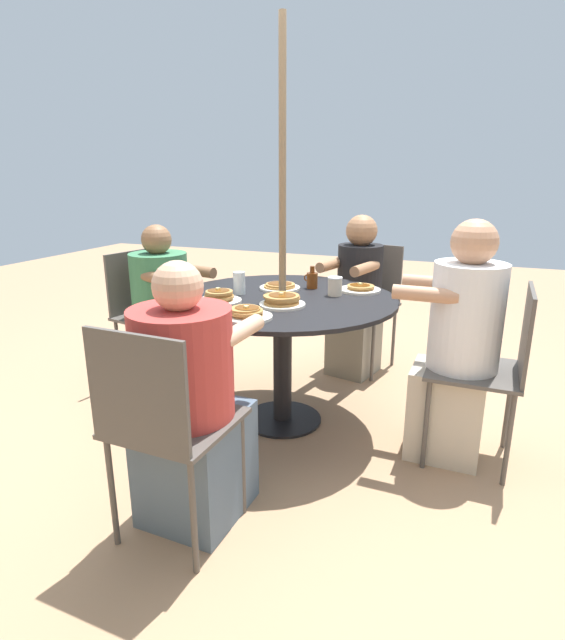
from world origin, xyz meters
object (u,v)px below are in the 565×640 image
object	(u,v)px
pancake_plate_c	(219,298)
drinking_glass_b	(185,301)
patio_chair_north	(494,363)
diner_west	(190,410)
diner_east	(357,302)
pancake_plate_a	(246,314)
pancake_plate_e	(360,289)
drinking_glass_a	(239,283)
diner_south	(165,317)
syrup_bottle	(312,280)
patio_chair_south	(146,307)
patio_chair_east	(367,296)
diner_north	(457,353)
patio_chair_west	(162,420)
pancake_plate_d	(282,301)
coffee_cup	(335,286)
patio_table	(282,319)
pancake_plate_b	(280,287)

from	to	relation	value
pancake_plate_c	drinking_glass_b	xyz separation A→B (m)	(0.06, 0.24, 0.03)
patio_chair_north	drinking_glass_b	distance (m)	1.52
diner_west	drinking_glass_b	distance (m)	0.63
diner_west	drinking_glass_b	xyz separation A→B (m)	(0.29, -0.46, 0.32)
diner_east	pancake_plate_a	bearing A→B (deg)	94.06
diner_east	pancake_plate_c	world-z (taller)	diner_east
pancake_plate_e	drinking_glass_a	xyz separation A→B (m)	(0.62, 0.32, 0.05)
diner_south	syrup_bottle	world-z (taller)	diner_south
diner_west	patio_chair_south	bearing A→B (deg)	134.65
patio_chair_east	diner_east	bearing A→B (deg)	90.00
diner_north	patio_chair_west	size ratio (longest dim) A/B	1.34
patio_chair_north	diner_east	distance (m)	1.29
patio_chair_west	pancake_plate_d	bearing A→B (deg)	85.48
pancake_plate_e	drinking_glass_b	world-z (taller)	drinking_glass_b
diner_west	pancake_plate_c	world-z (taller)	diner_west
patio_chair_north	pancake_plate_d	distance (m)	1.07
patio_chair_west	pancake_plate_e	distance (m)	1.48
coffee_cup	drinking_glass_a	bearing A→B (deg)	18.00
diner_west	pancake_plate_e	xyz separation A→B (m)	(-0.40, -1.22, 0.27)
patio_chair_north	patio_chair_west	xyz separation A→B (m)	(1.14, 1.07, 0.00)
pancake_plate_a	pancake_plate_e	distance (m)	0.84
pancake_plate_a	drinking_glass_b	size ratio (longest dim) A/B	2.00
patio_table	patio_chair_north	distance (m)	1.11
patio_chair_east	coffee_cup	bearing A→B (deg)	103.49
patio_chair_south	coffee_cup	bearing A→B (deg)	98.28
diner_north	pancake_plate_e	distance (m)	0.69
syrup_bottle	patio_chair_east	bearing A→B (deg)	-101.99
pancake_plate_b	pancake_plate_e	world-z (taller)	same
patio_chair_east	diner_east	size ratio (longest dim) A/B	0.80
diner_south	patio_chair_west	bearing A→B (deg)	45.38
patio_chair_north	diner_south	world-z (taller)	diner_south
patio_chair_west	drinking_glass_a	distance (m)	1.14
coffee_cup	diner_east	bearing A→B (deg)	-86.65
patio_table	pancake_plate_e	world-z (taller)	pancake_plate_e
patio_table	diner_west	bearing A→B (deg)	87.76
patio_table	diner_south	bearing A→B (deg)	-11.41
syrup_bottle	pancake_plate_a	bearing A→B (deg)	83.26
pancake_plate_b	syrup_bottle	xyz separation A→B (m)	(-0.17, -0.10, 0.04)
patio_chair_south	diner_west	distance (m)	1.55
diner_south	pancake_plate_c	bearing A→B (deg)	68.44
diner_north	drinking_glass_a	size ratio (longest dim) A/B	9.57
patio_chair_north	pancake_plate_a	bearing A→B (deg)	112.41
drinking_glass_a	pancake_plate_e	bearing A→B (deg)	-152.57
pancake_plate_d	pancake_plate_b	bearing A→B (deg)	-66.51
patio_table	coffee_cup	world-z (taller)	coffee_cup
pancake_plate_c	patio_chair_north	bearing A→B (deg)	-171.63
drinking_glass_b	pancake_plate_c	bearing A→B (deg)	-103.95
pancake_plate_b	drinking_glass_a	world-z (taller)	drinking_glass_a
patio_chair_west	syrup_bottle	size ratio (longest dim) A/B	6.84
pancake_plate_d	syrup_bottle	xyz separation A→B (m)	(-0.01, -0.45, 0.02)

